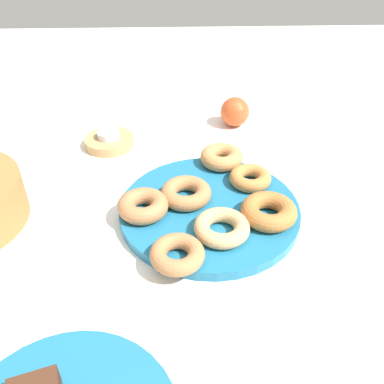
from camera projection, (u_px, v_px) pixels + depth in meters
name	position (u px, v px, depth m)	size (l,w,h in m)	color
ground_plane	(209.00, 214.00, 0.72)	(2.40, 2.40, 0.00)	white
donut_plate	(209.00, 210.00, 0.71)	(0.31, 0.31, 0.02)	#1E6B93
donut_0	(177.00, 254.00, 0.59)	(0.08, 0.08, 0.03)	#B27547
donut_1	(250.00, 178.00, 0.75)	(0.08, 0.08, 0.02)	#BC7A3D
donut_2	(269.00, 211.00, 0.67)	(0.09, 0.09, 0.03)	#AD6B33
donut_3	(222.00, 228.00, 0.64)	(0.09, 0.09, 0.03)	tan
donut_4	(222.00, 157.00, 0.80)	(0.08, 0.08, 0.03)	#C6844C
donut_5	(186.00, 193.00, 0.71)	(0.09, 0.09, 0.03)	#B27547
donut_6	(143.00, 206.00, 0.68)	(0.08, 0.08, 0.03)	#B27547
candle_holder	(109.00, 142.00, 0.90)	(0.11, 0.11, 0.02)	tan
tealight	(108.00, 134.00, 0.89)	(0.05, 0.05, 0.01)	silver
apple	(235.00, 112.00, 0.96)	(0.07, 0.07, 0.07)	#CC4C23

